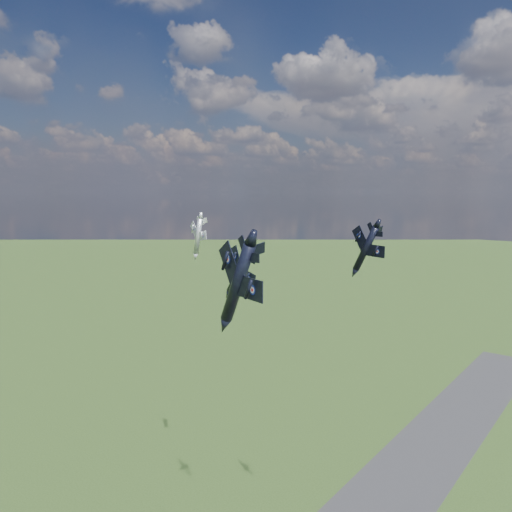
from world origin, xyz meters
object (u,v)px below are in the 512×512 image
Objects in this scene: jet_right_navy at (238,283)px; jet_high_navy at (366,248)px; jet_lead_navy at (240,272)px; jet_left_silver at (198,236)px.

jet_high_navy is at bearing 107.14° from jet_right_navy.
jet_right_navy is at bearing -73.81° from jet_high_navy.
jet_lead_navy is at bearing -137.34° from jet_high_navy.
jet_right_navy is 35.58m from jet_high_navy.
jet_high_navy is at bearing 10.84° from jet_left_silver.
jet_lead_navy is at bearing 146.69° from jet_right_navy.
jet_high_navy is at bearing 41.52° from jet_lead_navy.
jet_lead_navy is 1.17× the size of jet_high_navy.
jet_right_navy is 63.66m from jet_left_silver.
jet_lead_navy is 0.93× the size of jet_right_navy.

